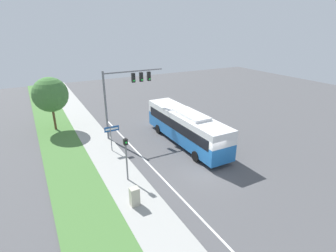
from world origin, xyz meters
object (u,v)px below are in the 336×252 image
(bus, at_px, (186,126))
(street_sign, at_px, (111,133))
(pedestrian_signal, at_px, (126,153))
(utility_cabinet, at_px, (135,197))
(signal_gantry, at_px, (125,88))

(bus, height_order, street_sign, bus)
(pedestrian_signal, height_order, street_sign, pedestrian_signal)
(street_sign, distance_m, utility_cabinet, 8.22)
(bus, relative_size, street_sign, 4.55)
(utility_cabinet, bearing_deg, pedestrian_signal, 78.05)
(bus, relative_size, utility_cabinet, 9.18)
(bus, xyz_separation_m, street_sign, (-6.67, 1.62, -0.06))
(street_sign, relative_size, utility_cabinet, 2.02)
(street_sign, bearing_deg, bus, -13.62)
(pedestrian_signal, bearing_deg, utility_cabinet, -101.95)
(bus, distance_m, signal_gantry, 6.82)
(pedestrian_signal, bearing_deg, street_sign, 84.53)
(bus, bearing_deg, street_sign, 166.38)
(signal_gantry, xyz_separation_m, utility_cabinet, (-3.58, -10.82, -4.21))
(bus, bearing_deg, signal_gantry, 133.96)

